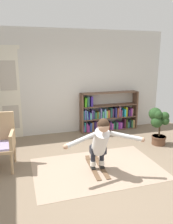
{
  "coord_description": "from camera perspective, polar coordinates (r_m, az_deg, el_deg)",
  "views": [
    {
      "loc": [
        -1.26,
        -3.61,
        2.18
      ],
      "look_at": [
        0.07,
        0.71,
        1.05
      ],
      "focal_mm": 35.94,
      "sensor_mm": 36.0,
      "label": 1
    }
  ],
  "objects": [
    {
      "name": "person_skier",
      "position": [
        4.17,
        3.61,
        -7.36
      ],
      "size": [
        1.47,
        0.67,
        1.06
      ],
      "color": "white",
      "rests_on": "skis_pair"
    },
    {
      "name": "skis_pair",
      "position": [
        4.63,
        2.63,
        -13.74
      ],
      "size": [
        0.33,
        0.95,
        0.07
      ],
      "color": "brown",
      "rests_on": "rug"
    },
    {
      "name": "ground_plane",
      "position": [
        4.4,
        1.91,
        -15.65
      ],
      "size": [
        7.2,
        7.2,
        0.0
      ],
      "primitive_type": "plane",
      "color": "#796753"
    },
    {
      "name": "back_wall",
      "position": [
        6.38,
        -5.67,
        7.42
      ],
      "size": [
        6.0,
        0.1,
        2.9
      ],
      "primitive_type": "cube",
      "color": "silver",
      "rests_on": "ground"
    },
    {
      "name": "rug",
      "position": [
        4.61,
        2.75,
        -14.13
      ],
      "size": [
        2.5,
        1.64,
        0.01
      ],
      "primitive_type": "cube",
      "color": "tan",
      "rests_on": "ground"
    },
    {
      "name": "bookshelf",
      "position": [
        6.72,
        5.23,
        -0.86
      ],
      "size": [
        1.76,
        0.3,
        1.15
      ],
      "color": "brown",
      "rests_on": "ground"
    },
    {
      "name": "potted_plant",
      "position": [
        5.85,
        17.78,
        -2.69
      ],
      "size": [
        0.44,
        0.43,
        0.94
      ],
      "color": "brown",
      "rests_on": "ground"
    }
  ]
}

